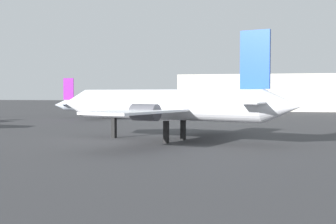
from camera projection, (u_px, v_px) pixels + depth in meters
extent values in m
cylinder|color=white|center=(166.00, 105.00, 51.40)|extent=(22.58, 9.97, 3.40)
cone|color=white|center=(76.00, 103.00, 57.96)|extent=(4.58, 4.36, 3.40)
cone|color=white|center=(283.00, 106.00, 44.84)|extent=(4.58, 4.36, 3.40)
cube|color=white|center=(175.00, 109.00, 50.86)|extent=(12.79, 26.84, 0.23)
cube|color=white|center=(259.00, 103.00, 45.99)|extent=(4.63, 8.44, 0.15)
cube|color=#1947B2|center=(255.00, 60.00, 46.06)|extent=(3.04, 1.20, 5.89)
cylinder|color=#4C4C54|center=(145.00, 112.00, 46.84)|extent=(3.29, 2.52, 1.74)
cylinder|color=#4C4C54|center=(190.00, 109.00, 55.56)|extent=(3.29, 2.52, 1.74)
cube|color=black|center=(114.00, 128.00, 55.12)|extent=(0.61, 0.61, 2.40)
cube|color=black|center=(166.00, 132.00, 49.28)|extent=(0.61, 0.61, 2.40)
cube|color=black|center=(183.00, 130.00, 52.63)|extent=(0.61, 0.61, 2.40)
cylinder|color=#B2BCCC|center=(109.00, 105.00, 97.79)|extent=(19.67, 3.32, 2.27)
cone|color=#B2BCCC|center=(160.00, 105.00, 95.97)|extent=(2.61, 2.40, 2.27)
cone|color=#B2BCCC|center=(60.00, 105.00, 99.62)|extent=(2.61, 2.40, 2.27)
cube|color=#B2BCCC|center=(105.00, 107.00, 97.97)|extent=(4.78, 20.74, 0.17)
cube|color=#B2BCCC|center=(67.00, 104.00, 99.34)|extent=(2.03, 6.07, 0.11)
cube|color=purple|center=(69.00, 89.00, 99.15)|extent=(2.29, 0.34, 4.68)
cylinder|color=#4C4C54|center=(113.00, 107.00, 101.73)|extent=(2.21, 1.40, 1.28)
cylinder|color=#4C4C54|center=(102.00, 108.00, 94.03)|extent=(2.21, 1.40, 1.28)
cube|color=black|center=(138.00, 115.00, 96.84)|extent=(0.38, 0.38, 1.65)
cube|color=black|center=(107.00, 114.00, 99.44)|extent=(0.38, 0.38, 1.65)
cube|color=black|center=(103.00, 115.00, 96.63)|extent=(0.38, 0.38, 1.65)
cube|color=beige|center=(312.00, 93.00, 140.47)|extent=(79.77, 22.60, 10.90)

